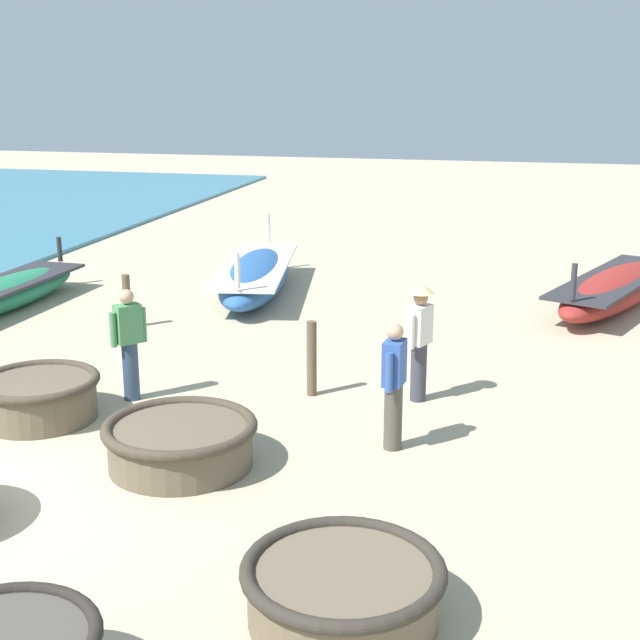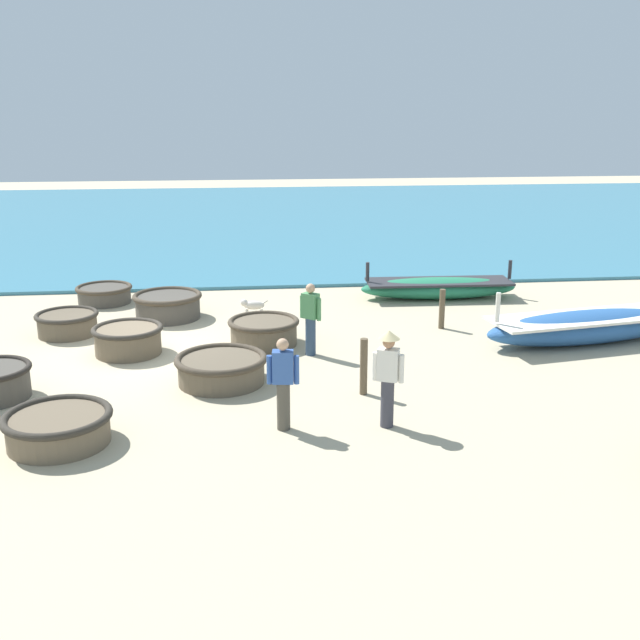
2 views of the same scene
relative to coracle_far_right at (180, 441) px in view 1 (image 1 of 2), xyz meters
The scene contains 11 objects.
coracle_far_right is the anchor object (origin of this frame).
coracle_tilted 2.52m from the coracle_far_right, 158.85° to the left, with size 1.60×1.60×0.58m.
coracle_front_right 3.52m from the coracle_far_right, 45.60° to the right, with size 1.71×1.71×0.53m.
long_boat_white_hull 8.35m from the coracle_far_right, 101.78° to the left, with size 2.12×5.14×1.31m.
long_boat_green_hull 10.29m from the coracle_far_right, 58.48° to the left, with size 2.95×5.12×1.26m.
long_boat_blue_hull 8.43m from the coracle_far_right, 135.59° to the left, with size 1.30×4.38×1.05m.
fisherman_hauling 3.71m from the coracle_far_right, 49.42° to the left, with size 0.36×0.49×1.67m.
fisherman_crouching 2.59m from the coracle_far_right, 24.69° to the left, with size 0.26×0.53×1.57m.
fisherman_standing_left 2.46m from the coracle_far_right, 128.55° to the left, with size 0.39×0.42×1.57m.
mooring_post_inland 2.79m from the coracle_far_right, 71.19° to the left, with size 0.14×0.14×1.08m, color brown.
mooring_post_shoreline 6.08m from the coracle_far_right, 121.09° to the left, with size 0.14×0.14×0.96m, color brown.
Camera 1 is at (5.85, -7.21, 4.38)m, focal length 50.00 mm.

